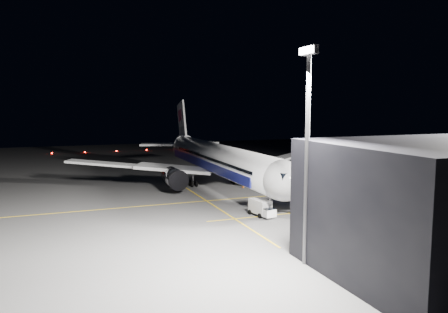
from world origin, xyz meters
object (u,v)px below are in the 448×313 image
baggage_tug (269,172)px  safety_cone_c (233,181)px  jet_bridge (379,175)px  service_truck (262,208)px  floodlight_mast_south (307,137)px  airliner (218,160)px  safety_cone_b (243,186)px  safety_cone_a (246,180)px

baggage_tug → safety_cone_c: size_ratio=3.61×
jet_bridge → service_truck: size_ratio=7.35×
floodlight_mast_south → safety_cone_c: (-44.07, 10.38, -12.05)m
jet_bridge → baggage_tug: size_ratio=14.99×
airliner → service_truck: 23.50m
jet_bridge → safety_cone_b: jet_bridge is taller
jet_bridge → service_truck: 20.26m
jet_bridge → service_truck: (0.01, -19.98, -3.37)m
floodlight_mast_south → safety_cone_a: bearing=163.4°
service_truck → baggage_tug: bearing=141.6°
floodlight_mast_south → safety_cone_b: (-38.26, 10.01, -12.11)m
airliner → safety_cone_b: airliner is taller
airliner → service_truck: airliner is taller
service_truck → baggage_tug: size_ratio=2.04×
safety_cone_b → airliner: bearing=-125.2°
airliner → jet_bridge: 29.31m
safety_cone_b → safety_cone_c: safety_cone_c is taller
jet_bridge → safety_cone_a: jet_bridge is taller
safety_cone_b → baggage_tug: bearing=135.5°
floodlight_mast_south → baggage_tug: size_ratio=9.02×
airliner → floodlight_mast_south: bearing=-8.3°
service_truck → baggage_tug: 35.97m
service_truck → safety_cone_a: service_truck is taller
floodlight_mast_south → airliner: bearing=171.7°
floodlight_mast_south → baggage_tug: bearing=156.9°
jet_bridge → safety_cone_a: size_ratio=61.07×
airliner → jet_bridge: (23.08, 18.06, -0.58)m
baggage_tug → safety_cone_c: (5.56, -10.82, -0.39)m
service_truck → safety_cone_a: (-26.55, 9.20, -0.93)m
airliner → safety_cone_c: (-2.99, 4.36, -4.85)m
floodlight_mast_south → safety_cone_b: 41.36m
airliner → safety_cone_a: 9.42m
airliner → service_truck: (23.09, -1.93, -3.95)m
baggage_tug → safety_cone_b: size_ratio=4.34×
baggage_tug → safety_cone_b: 15.95m
jet_bridge → safety_cone_c: size_ratio=54.11×
airliner → safety_cone_b: (2.82, 4.00, -4.90)m
airliner → jet_bridge: airliner is taller
airliner → jet_bridge: size_ratio=1.79×
airliner → baggage_tug: bearing=119.4°
safety_cone_b → safety_cone_c: size_ratio=0.83×
floodlight_mast_south → jet_bridge: bearing=126.8°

